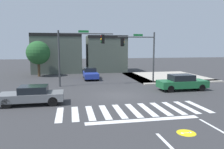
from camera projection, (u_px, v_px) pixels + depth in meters
ground_plane at (119, 95)px, 18.83m from camera, size 120.00×120.00×0.00m
crosswalk_near at (133, 110)px, 14.45m from camera, size 10.11×3.17×0.01m
bike_detector_marking at (186, 133)px, 10.64m from camera, size 0.94×0.94×0.01m
curb_corner_northeast at (164, 77)px, 29.60m from camera, size 10.00×10.60×0.15m
storefront_row at (78, 53)px, 36.31m from camera, size 15.17×6.10×6.30m
traffic_signal_northwest at (79, 47)px, 22.92m from camera, size 5.89×0.32×5.96m
traffic_signal_northeast at (140, 49)px, 24.71m from camera, size 4.39×0.32×5.89m
car_green at (182, 82)px, 21.01m from camera, size 4.73×1.84×1.55m
car_gray at (32, 95)px, 15.83m from camera, size 4.55×1.83×1.38m
car_blue at (90, 74)px, 28.43m from camera, size 1.77×4.16×1.44m
roadside_tree at (38, 53)px, 30.41m from camera, size 3.32×3.32×5.06m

